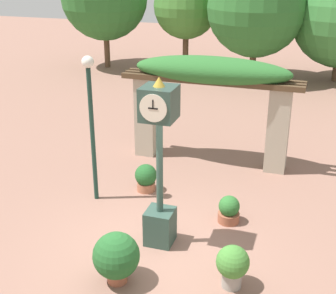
% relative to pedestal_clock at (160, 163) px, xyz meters
% --- Properties ---
extents(ground_plane, '(60.00, 60.00, 0.00)m').
position_rel_pedestal_clock_xyz_m(ground_plane, '(-0.01, -0.30, -1.71)').
color(ground_plane, '#8E6656').
extents(pedestal_clock, '(0.60, 0.65, 3.33)m').
position_rel_pedestal_clock_xyz_m(pedestal_clock, '(0.00, 0.00, 0.00)').
color(pedestal_clock, '#2D473D').
rests_on(pedestal_clock, ground).
extents(pergola, '(4.72, 1.14, 2.88)m').
position_rel_pedestal_clock_xyz_m(pergola, '(-0.01, 4.11, 0.42)').
color(pergola, '#A89E89').
rests_on(pergola, ground).
extents(potted_plant_near_left, '(0.53, 0.53, 0.67)m').
position_rel_pedestal_clock_xyz_m(potted_plant_near_left, '(-1.03, 1.95, -1.37)').
color(potted_plant_near_left, '#B26B4C').
rests_on(potted_plant_near_left, ground).
extents(potted_plant_near_right, '(0.57, 0.57, 0.78)m').
position_rel_pedestal_clock_xyz_m(potted_plant_near_right, '(1.60, -0.89, -1.27)').
color(potted_plant_near_right, gray).
rests_on(potted_plant_near_right, ground).
extents(potted_plant_far_left, '(0.81, 0.81, 0.94)m').
position_rel_pedestal_clock_xyz_m(potted_plant_far_left, '(-0.32, -1.37, -1.20)').
color(potted_plant_far_left, '#9E563D').
rests_on(potted_plant_far_left, ground).
extents(potted_plant_far_right, '(0.46, 0.46, 0.60)m').
position_rel_pedestal_clock_xyz_m(potted_plant_far_right, '(1.14, 1.16, -1.43)').
color(potted_plant_far_right, '#9E563D').
rests_on(potted_plant_far_right, ground).
extents(lamp_post, '(0.26, 0.26, 3.34)m').
position_rel_pedestal_clock_xyz_m(lamp_post, '(-1.99, 1.22, 0.43)').
color(lamp_post, '#19382D').
rests_on(lamp_post, ground).
extents(tree_line, '(18.66, 5.29, 5.46)m').
position_rel_pedestal_clock_xyz_m(tree_line, '(-0.36, 14.01, 1.34)').
color(tree_line, brown).
rests_on(tree_line, ground).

